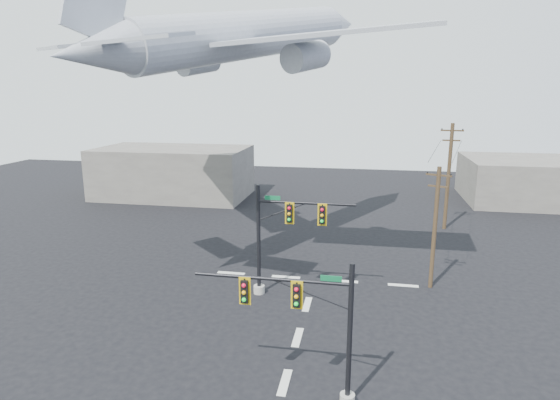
% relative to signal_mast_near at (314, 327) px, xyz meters
% --- Properties ---
extents(ground, '(120.00, 120.00, 0.00)m').
position_rel_signal_mast_near_xyz_m(ground, '(-1.39, 1.00, -3.38)').
color(ground, black).
rests_on(ground, ground).
extents(lane_markings, '(14.00, 21.20, 0.01)m').
position_rel_signal_mast_near_xyz_m(lane_markings, '(-1.39, 6.33, -3.37)').
color(lane_markings, silver).
rests_on(lane_markings, ground).
extents(signal_mast_near, '(6.76, 0.69, 6.23)m').
position_rel_signal_mast_near_xyz_m(signal_mast_near, '(0.00, 0.00, 0.00)').
color(signal_mast_near, '#99968B').
rests_on(signal_mast_near, ground).
extents(signal_mast_far, '(6.34, 0.79, 7.14)m').
position_rel_signal_mast_near_xyz_m(signal_mast_far, '(-3.38, 10.03, 0.42)').
color(signal_mast_far, '#99968B').
rests_on(signal_mast_far, ground).
extents(utility_pole_a, '(1.54, 0.73, 8.12)m').
position_rel_signal_mast_near_xyz_m(utility_pole_a, '(6.35, 13.06, 0.86)').
color(utility_pole_a, '#412F1C').
rests_on(utility_pole_a, ground).
extents(utility_pole_b, '(2.01, 0.36, 9.91)m').
position_rel_signal_mast_near_xyz_m(utility_pole_b, '(9.37, 27.38, 1.80)').
color(utility_pole_b, '#412F1C').
rests_on(utility_pole_b, ground).
extents(power_lines, '(4.66, 14.32, 0.03)m').
position_rel_signal_mast_near_xyz_m(power_lines, '(7.86, 20.22, 4.98)').
color(power_lines, black).
extents(airliner, '(25.48, 27.86, 7.87)m').
position_rel_signal_mast_near_xyz_m(airliner, '(-6.75, 16.64, 13.14)').
color(airliner, '#A7ABB3').
extents(building_left, '(18.00, 10.00, 6.00)m').
position_rel_signal_mast_near_xyz_m(building_left, '(-21.39, 36.00, -0.38)').
color(building_left, slate).
rests_on(building_left, ground).
extents(building_right, '(14.00, 12.00, 5.00)m').
position_rel_signal_mast_near_xyz_m(building_right, '(20.61, 41.00, -0.88)').
color(building_right, slate).
rests_on(building_right, ground).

